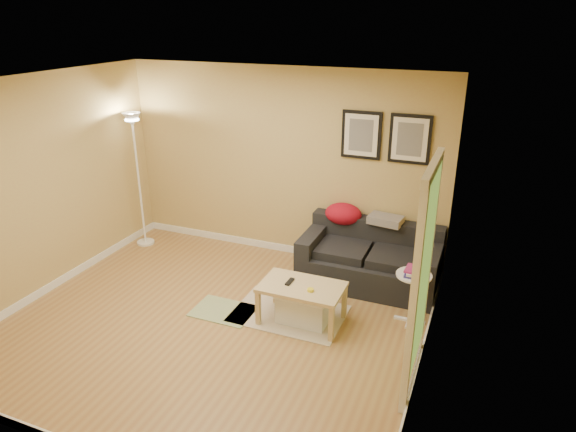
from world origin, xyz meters
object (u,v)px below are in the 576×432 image
(sofa, at_px, (370,257))
(coffee_table, at_px, (302,303))
(side_table, at_px, (412,298))
(book_stack, at_px, (414,271))
(storage_bin, at_px, (304,306))
(floor_lamp, at_px, (139,184))

(sofa, xyz_separation_m, coffee_table, (-0.48, -1.13, -0.15))
(side_table, xyz_separation_m, book_stack, (-0.00, -0.01, 0.33))
(sofa, distance_m, book_stack, 0.97)
(coffee_table, height_order, book_stack, book_stack)
(storage_bin, bearing_deg, book_stack, 20.62)
(coffee_table, bearing_deg, storage_bin, 53.45)
(storage_bin, xyz_separation_m, floor_lamp, (-2.92, 1.04, 0.75))
(storage_bin, bearing_deg, coffee_table, -121.32)
(book_stack, bearing_deg, side_table, 51.48)
(storage_bin, relative_size, side_table, 0.97)
(book_stack, bearing_deg, sofa, 118.42)
(book_stack, relative_size, floor_lamp, 0.12)
(side_table, distance_m, floor_lamp, 4.12)
(sofa, height_order, floor_lamp, floor_lamp)
(sofa, distance_m, coffee_table, 1.24)
(side_table, distance_m, book_stack, 0.33)
(sofa, xyz_separation_m, floor_lamp, (-3.38, -0.06, 0.55))
(side_table, bearing_deg, storage_bin, -159.09)
(sofa, relative_size, storage_bin, 2.97)
(sofa, bearing_deg, book_stack, -47.19)
(sofa, height_order, book_stack, sofa)
(coffee_table, distance_m, floor_lamp, 3.17)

